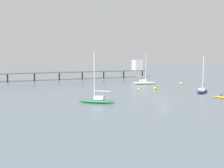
# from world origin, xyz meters

# --- Properties ---
(ground_plane) EXTENTS (400.00, 400.00, 0.00)m
(ground_plane) POSITION_xyz_m (0.00, 0.00, 0.00)
(ground_plane) COLOR slate
(pier) EXTENTS (77.61, 15.21, 7.69)m
(pier) POSITION_xyz_m (13.75, 55.08, 3.86)
(pier) COLOR brown
(pier) RESTS_ON ground_plane
(sailboat_cream) EXTENTS (7.76, 5.57, 10.02)m
(sailboat_cream) POSITION_xyz_m (17.08, 26.20, 0.65)
(sailboat_cream) COLOR beige
(sailboat_cream) RESTS_ON ground_plane
(sailboat_green) EXTENTS (6.08, 6.62, 9.99)m
(sailboat_green) POSITION_xyz_m (-14.97, 2.99, 0.67)
(sailboat_green) COLOR #287F4C
(sailboat_green) RESTS_ON ground_plane
(sailboat_navy) EXTENTS (7.65, 5.68, 9.16)m
(sailboat_navy) POSITION_xyz_m (15.61, 1.91, 0.53)
(sailboat_navy) COLOR navy
(sailboat_navy) RESTS_ON ground_plane
(dinghy_yellow) EXTENTS (2.10, 3.43, 1.14)m
(dinghy_yellow) POSITION_xyz_m (11.30, -6.46, 0.20)
(dinghy_yellow) COLOR yellow
(dinghy_yellow) RESTS_ON ground_plane
(mooring_buoy_far) EXTENTS (0.81, 0.81, 0.81)m
(mooring_buoy_far) POSITION_xyz_m (25.84, 18.19, 0.41)
(mooring_buoy_far) COLOR yellow
(mooring_buoy_far) RESTS_ON ground_plane
(mooring_buoy_mid) EXTENTS (0.59, 0.59, 0.59)m
(mooring_buoy_mid) POSITION_xyz_m (4.55, 13.91, 0.30)
(mooring_buoy_mid) COLOR yellow
(mooring_buoy_mid) RESTS_ON ground_plane
(mooring_buoy_outer) EXTENTS (0.85, 0.85, 0.85)m
(mooring_buoy_outer) POSITION_xyz_m (9.57, 12.97, 0.42)
(mooring_buoy_outer) COLOR yellow
(mooring_buoy_outer) RESTS_ON ground_plane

